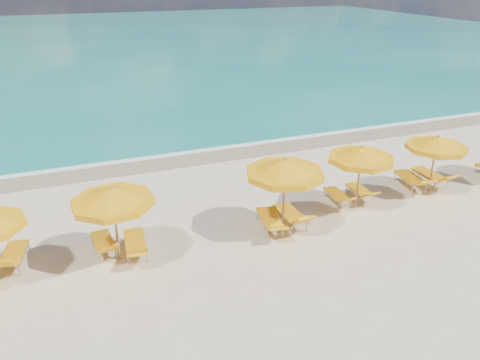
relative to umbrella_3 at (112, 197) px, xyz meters
name	(u,v)px	position (x,y,z in m)	size (l,w,h in m)	color
ground_plane	(256,229)	(4.54, 0.12, -2.09)	(120.00, 120.00, 0.00)	beige
ocean	(101,41)	(4.54, 48.12, -2.09)	(120.00, 80.00, 0.30)	#167C73
wet_sand_band	(195,155)	(4.54, 7.52, -2.09)	(120.00, 2.60, 0.01)	tan
foam_line	(190,150)	(4.54, 8.32, -2.09)	(120.00, 1.20, 0.03)	white
whitecap_near	(55,114)	(-1.46, 17.12, -2.09)	(14.00, 0.36, 0.05)	white
whitecap_far	(232,75)	(12.54, 24.12, -2.09)	(18.00, 0.30, 0.05)	white
umbrella_3	(112,197)	(0.00, 0.00, 0.00)	(3.02, 3.02, 2.45)	#A58152
umbrella_4	(285,169)	(5.37, -0.20, 0.14)	(2.71, 2.71, 2.61)	#A58152
umbrella_5	(361,155)	(8.63, 0.32, -0.04)	(2.87, 2.87, 2.41)	#A58152
umbrella_6	(437,144)	(12.07, 0.40, -0.10)	(2.63, 2.63, 2.34)	#A58152
lounger_2_right	(14,259)	(-2.95, 0.76, -1.86)	(0.95, 1.89, 0.87)	#A5A8AD
lounger_3_left	(104,246)	(-0.38, 0.53, -1.87)	(0.73, 1.78, 0.83)	#A5A8AD
lounger_3_right	(136,246)	(0.52, 0.17, -1.86)	(0.78, 2.01, 0.71)	#A5A8AD
lounger_4_left	(270,223)	(4.99, -0.03, -1.86)	(0.97, 2.06, 0.73)	#A5A8AD
lounger_4_right	(291,219)	(5.75, -0.04, -1.85)	(0.68, 1.92, 0.90)	#A5A8AD
lounger_5_left	(337,198)	(8.13, 0.84, -1.89)	(0.70, 1.70, 0.68)	#A5A8AD
lounger_5_right	(360,193)	(9.16, 0.86, -1.89)	(0.63, 1.66, 0.69)	#A5A8AD
lounger_6_left	(411,182)	(11.60, 0.92, -1.85)	(1.00, 2.10, 0.85)	#A5A8AD
lounger_6_right	(430,179)	(12.56, 0.90, -1.84)	(0.69, 2.01, 0.88)	#A5A8AD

